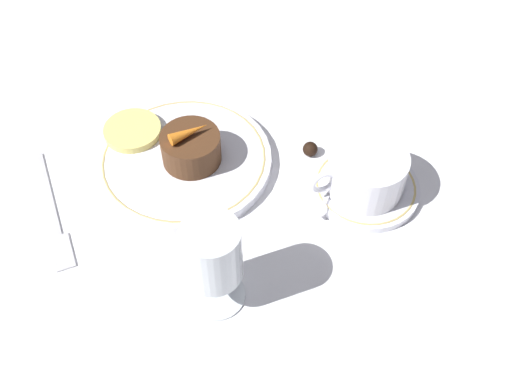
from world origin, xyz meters
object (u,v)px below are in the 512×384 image
dinner_plate (184,160)px  fork (55,220)px  wine_glass (212,257)px  dessert_cake (191,148)px  coffee_cup (366,171)px

dinner_plate → fork: (0.17, 0.04, -0.01)m
wine_glass → dessert_cake: (-0.03, -0.19, -0.04)m
dinner_plate → dessert_cake: (-0.01, 0.01, 0.03)m
wine_glass → dessert_cake: wine_glass is taller
coffee_cup → wine_glass: bearing=20.6°
wine_glass → dessert_cake: bearing=-97.7°
fork → dinner_plate: bearing=-167.5°
dinner_plate → wine_glass: (0.02, 0.20, 0.07)m
wine_glass → fork: 0.24m
coffee_cup → fork: bearing=-12.1°
dinner_plate → dessert_cake: bearing=147.4°
coffee_cup → dessert_cake: size_ratio=1.61×
dessert_cake → dinner_plate: bearing=-32.6°
coffee_cup → wine_glass: size_ratio=1.00×
dinner_plate → coffee_cup: size_ratio=1.85×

